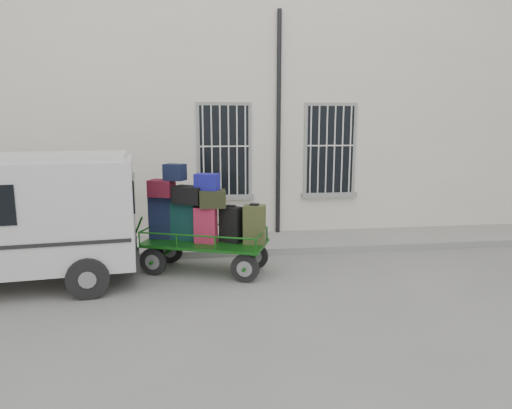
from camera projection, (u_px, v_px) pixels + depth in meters
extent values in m
plane|color=slate|center=(257.00, 276.00, 8.84)|extent=(80.00, 80.00, 0.00)
cube|color=beige|center=(232.00, 120.00, 13.66)|extent=(24.00, 5.00, 6.00)
cylinder|color=black|center=(279.00, 128.00, 11.31)|extent=(0.11, 0.11, 5.60)
cube|color=black|center=(224.00, 151.00, 11.29)|extent=(1.20, 0.08, 2.20)
cube|color=gray|center=(225.00, 197.00, 11.48)|extent=(1.45, 0.22, 0.12)
cube|color=black|center=(330.00, 150.00, 11.64)|extent=(1.20, 0.08, 2.20)
cube|color=gray|center=(329.00, 195.00, 11.83)|extent=(1.45, 0.22, 0.12)
cube|color=gray|center=(244.00, 243.00, 10.97)|extent=(24.00, 1.70, 0.15)
cylinder|color=black|center=(153.00, 262.00, 8.88)|extent=(0.53, 0.25, 0.54)
cylinder|color=gray|center=(153.00, 262.00, 8.88)|extent=(0.31, 0.20, 0.30)
cylinder|color=black|center=(170.00, 250.00, 9.67)|extent=(0.53, 0.25, 0.54)
cylinder|color=gray|center=(170.00, 250.00, 9.67)|extent=(0.31, 0.20, 0.30)
cylinder|color=black|center=(245.00, 268.00, 8.47)|extent=(0.53, 0.25, 0.54)
cylinder|color=gray|center=(245.00, 268.00, 8.47)|extent=(0.31, 0.20, 0.30)
cylinder|color=black|center=(255.00, 256.00, 9.26)|extent=(0.53, 0.25, 0.54)
cylinder|color=gray|center=(255.00, 256.00, 9.26)|extent=(0.31, 0.20, 0.30)
cube|color=#125012|center=(205.00, 243.00, 9.01)|extent=(2.62, 1.86, 0.05)
cylinder|color=#125012|center=(136.00, 231.00, 9.31)|extent=(0.31, 0.15, 0.61)
cube|color=black|center=(162.00, 217.00, 9.21)|extent=(0.55, 0.38, 0.87)
cube|color=black|center=(161.00, 195.00, 9.12)|extent=(0.24, 0.20, 0.03)
cube|color=#0B2927|center=(184.00, 221.00, 9.11)|extent=(0.59, 0.44, 0.75)
cube|color=black|center=(184.00, 202.00, 9.03)|extent=(0.24, 0.19, 0.03)
cube|color=maroon|center=(206.00, 225.00, 8.87)|extent=(0.47, 0.35, 0.70)
cube|color=black|center=(205.00, 206.00, 8.80)|extent=(0.20, 0.17, 0.03)
cube|color=black|center=(231.00, 224.00, 8.93)|extent=(0.48, 0.44, 0.70)
cube|color=black|center=(231.00, 206.00, 8.87)|extent=(0.20, 0.17, 0.03)
cube|color=#33381C|center=(254.00, 225.00, 8.79)|extent=(0.47, 0.37, 0.75)
cube|color=black|center=(254.00, 204.00, 8.72)|extent=(0.20, 0.19, 0.03)
cube|color=#501021|center=(162.00, 188.00, 9.01)|extent=(0.56, 0.49, 0.33)
cube|color=black|center=(189.00, 195.00, 8.90)|extent=(0.70, 0.62, 0.34)
cube|color=black|center=(212.00, 199.00, 8.78)|extent=(0.50, 0.37, 0.33)
cube|color=black|center=(175.00, 172.00, 8.88)|extent=(0.48, 0.42, 0.32)
cube|color=navy|center=(207.00, 182.00, 8.78)|extent=(0.52, 0.43, 0.31)
cube|color=black|center=(134.00, 191.00, 8.59)|extent=(0.21, 1.47, 0.58)
cube|color=black|center=(136.00, 253.00, 8.80)|extent=(0.33, 1.95, 0.23)
cube|color=white|center=(138.00, 241.00, 8.77)|extent=(0.08, 0.44, 0.13)
cylinder|color=black|center=(88.00, 278.00, 7.70)|extent=(0.74, 0.31, 0.72)
cylinder|color=black|center=(98.00, 248.00, 9.55)|extent=(0.74, 0.31, 0.72)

